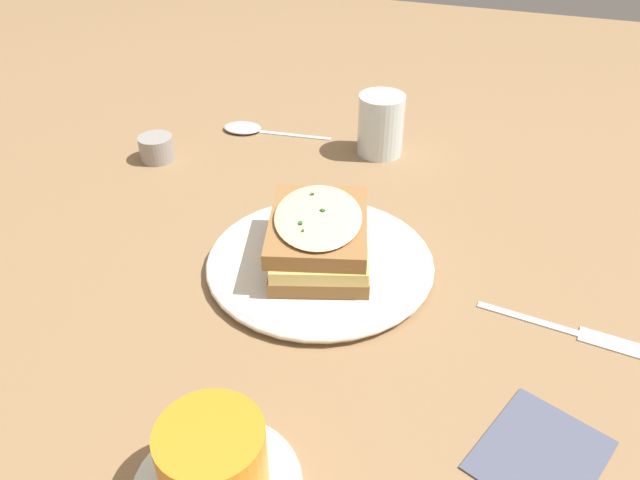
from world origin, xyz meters
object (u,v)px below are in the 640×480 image
at_px(teacup_with_saucer, 213,466).
at_px(water_glass, 381,125).
at_px(spoon, 248,128).
at_px(condiment_pot, 156,148).
at_px(napkin, 540,454).
at_px(sandwich, 319,237).
at_px(dinner_plate, 320,262).
at_px(fork, 579,334).

height_order(teacup_with_saucer, water_glass, water_glass).
distance_m(spoon, condiment_pot, 0.16).
height_order(water_glass, napkin, water_glass).
bearing_deg(water_glass, teacup_with_saucer, 1.73).
relative_size(sandwich, spoon, 0.95).
xyz_separation_m(dinner_plate, spoon, (-0.31, -0.23, -0.00)).
height_order(water_glass, fork, water_glass).
relative_size(dinner_plate, spoon, 1.46).
bearing_deg(condiment_pot, dinner_plate, 61.31).
distance_m(sandwich, fork, 0.30).
bearing_deg(dinner_plate, fork, 85.86).
relative_size(spoon, napkin, 1.64).
relative_size(dinner_plate, water_glass, 2.85).
distance_m(dinner_plate, spoon, 0.39).
height_order(fork, spoon, spoon).
xyz_separation_m(dinner_plate, teacup_with_saucer, (0.30, 0.01, 0.02)).
relative_size(water_glass, napkin, 0.83).
distance_m(spoon, napkin, 0.70).
bearing_deg(water_glass, napkin, 28.34).
distance_m(teacup_with_saucer, fork, 0.40).
height_order(teacup_with_saucer, fork, teacup_with_saucer).
height_order(dinner_plate, fork, dinner_plate).
bearing_deg(teacup_with_saucer, spoon, -165.82).
bearing_deg(spoon, fork, -127.90).
xyz_separation_m(sandwich, condiment_pot, (-0.18, -0.32, -0.03)).
height_order(sandwich, condiment_pot, sandwich).
xyz_separation_m(fork, condiment_pot, (-0.20, -0.62, 0.02)).
distance_m(water_glass, fork, 0.45).
relative_size(sandwich, fork, 1.01).
bearing_deg(sandwich, napkin, 54.57).
bearing_deg(teacup_with_saucer, dinner_plate, 175.01).
distance_m(sandwich, condiment_pot, 0.37).
relative_size(dinner_plate, napkin, 2.38).
relative_size(sandwich, water_glass, 1.85).
height_order(napkin, condiment_pot, condiment_pot).
bearing_deg(napkin, dinner_plate, -125.47).
distance_m(water_glass, napkin, 0.56).
bearing_deg(fork, sandwich, -86.66).
height_order(sandwich, teacup_with_saucer, sandwich).
relative_size(fork, condiment_pot, 3.32).
height_order(teacup_with_saucer, napkin, teacup_with_saucer).
height_order(sandwich, napkin, sandwich).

